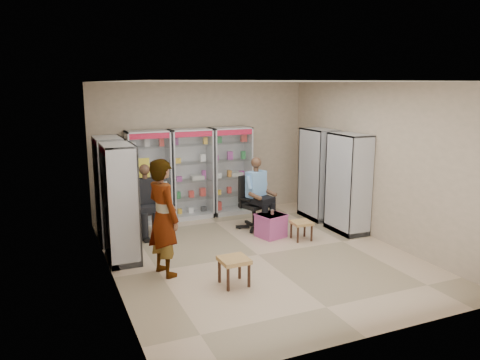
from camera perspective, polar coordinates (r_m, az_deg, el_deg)
name	(u,v)px	position (r m, az deg, el deg)	size (l,w,h in m)	color
floor	(258,255)	(8.37, 2.21, -9.10)	(6.00, 6.00, 0.00)	tan
room_shell	(259,144)	(7.89, 2.32, 4.39)	(5.02, 6.02, 3.01)	#C0A88F
cabinet_back_left	(149,177)	(10.20, -11.05, 0.34)	(0.90, 0.50, 2.00)	#ADB1B5
cabinet_back_mid	(191,174)	(10.43, -5.95, 0.75)	(0.90, 0.50, 2.00)	#AFB0B6
cabinet_back_right	(231,171)	(10.75, -1.12, 1.13)	(0.90, 0.50, 2.00)	#A1A3A8
cabinet_right_far	(318,174)	(10.50, 9.50, 0.72)	(0.50, 0.90, 2.00)	#A3A5AA
cabinet_right_near	(348,184)	(9.62, 13.04, -0.43)	(0.50, 0.90, 2.00)	silver
cabinet_left_far	(111,190)	(9.14, -15.49, -1.18)	(0.50, 0.90, 2.00)	#A0A1A7
cabinet_left_near	(120,203)	(8.08, -14.38, -2.79)	(0.50, 0.90, 2.00)	#B9BCC1
wooden_chair	(146,211)	(9.57, -11.45, -3.69)	(0.42, 0.42, 0.94)	#332213
seated_customer	(146,202)	(9.47, -11.43, -2.59)	(0.44, 0.60, 1.34)	black
office_chair	(254,202)	(9.68, 1.74, -2.76)	(0.61, 0.61, 1.11)	black
seated_shopkeeper	(255,196)	(9.60, 1.87, -1.95)	(0.46, 0.65, 1.41)	#6688CA
pink_trunk	(271,225)	(9.25, 3.79, -5.56)	(0.48, 0.46, 0.46)	#AB447F
tea_glass	(272,212)	(9.17, 3.95, -3.91)	(0.07, 0.07, 0.09)	#5A1507
woven_stool_a	(301,231)	(9.16, 7.49, -6.13)	(0.36, 0.36, 0.36)	olive
woven_stool_b	(234,271)	(7.13, -0.73, -11.07)	(0.42, 0.42, 0.42)	#B3774B
standing_man	(163,218)	(7.38, -9.31, -4.54)	(0.68, 0.44, 1.86)	gray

